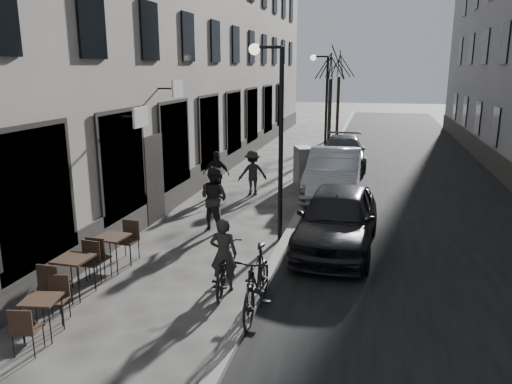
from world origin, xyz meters
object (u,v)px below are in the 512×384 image
at_px(bistro_set_a, 42,313).
at_px(bistro_set_b, 74,272).
at_px(bistro_set_c, 113,249).
at_px(bicycle, 224,268).
at_px(pedestrian_mid, 253,173).
at_px(car_far, 344,152).
at_px(pedestrian_near, 214,198).
at_px(pedestrian_far, 216,174).
at_px(streetlamp_far, 323,96).
at_px(tree_near, 331,64).
at_px(sign_board, 49,274).
at_px(moped, 257,282).
at_px(car_mid, 334,173).
at_px(tree_far, 339,65).
at_px(streetlamp_near, 275,122).
at_px(utility_cabinet, 303,166).
at_px(car_near, 337,218).

relative_size(bistro_set_a, bistro_set_b, 0.89).
distance_m(bistro_set_c, bicycle, 2.81).
height_order(pedestrian_mid, car_far, pedestrian_mid).
xyz_separation_m(bicycle, pedestrian_near, (-1.45, 3.81, 0.44)).
height_order(bicycle, pedestrian_far, pedestrian_far).
bearing_deg(streetlamp_far, tree_near, 88.62).
xyz_separation_m(sign_board, moped, (4.36, 0.09, 0.24)).
xyz_separation_m(car_mid, moped, (-0.65, -9.27, -0.20)).
bearing_deg(tree_far, sign_board, -98.78).
height_order(bistro_set_a, bistro_set_c, bistro_set_c).
xyz_separation_m(tree_far, bicycle, (-0.46, -24.32, -4.19)).
xyz_separation_m(streetlamp_near, tree_far, (0.07, 21.00, 1.50)).
xyz_separation_m(bistro_set_a, sign_board, (-0.97, 1.56, -0.04)).
bearing_deg(streetlamp_near, tree_far, 89.80).
distance_m(bicycle, pedestrian_mid, 8.03).
relative_size(bicycle, car_mid, 0.36).
height_order(utility_cabinet, pedestrian_far, pedestrian_far).
height_order(bistro_set_b, utility_cabinet, utility_cabinet).
relative_size(tree_near, bistro_set_c, 3.49).
bearing_deg(car_far, car_near, -90.88).
bearing_deg(moped, car_near, 72.26).
relative_size(streetlamp_near, utility_cabinet, 3.36).
bearing_deg(streetlamp_near, bistro_set_b, -127.03).
bearing_deg(bicycle, pedestrian_far, -78.94).
bearing_deg(streetlamp_far, utility_cabinet, -91.35).
distance_m(tree_far, bistro_set_a, 27.34).
bearing_deg(bistro_set_a, bistro_set_b, 93.74).
xyz_separation_m(pedestrian_near, car_far, (3.00, 10.06, -0.21)).
bearing_deg(pedestrian_mid, car_far, -140.39).
bearing_deg(bistro_set_c, pedestrian_mid, 83.95).
xyz_separation_m(utility_cabinet, pedestrian_mid, (-1.57, -1.87, 0.05)).
bearing_deg(sign_board, moped, -22.75).
relative_size(tree_far, bistro_set_c, 3.49).
bearing_deg(bicycle, car_mid, -108.37).
distance_m(tree_far, car_near, 21.71).
distance_m(bistro_set_c, car_near, 5.52).
xyz_separation_m(streetlamp_far, pedestrian_mid, (-1.70, -7.41, -2.35)).
bearing_deg(streetlamp_far, bistro_set_a, -99.11).
bearing_deg(sign_board, car_mid, 37.94).
distance_m(car_far, moped, 14.75).
bearing_deg(car_near, tree_near, 98.74).
bearing_deg(sign_board, pedestrian_near, 43.28).
bearing_deg(utility_cabinet, car_far, 50.46).
height_order(bistro_set_a, car_mid, car_mid).
bearing_deg(streetlamp_far, car_far, -51.22).
height_order(bistro_set_c, sign_board, sign_board).
bearing_deg(utility_cabinet, bistro_set_b, -127.99).
relative_size(tree_near, bicycle, 3.15).
height_order(tree_far, bistro_set_c, tree_far).
xyz_separation_m(utility_cabinet, moped, (0.65, -10.65, -0.12)).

